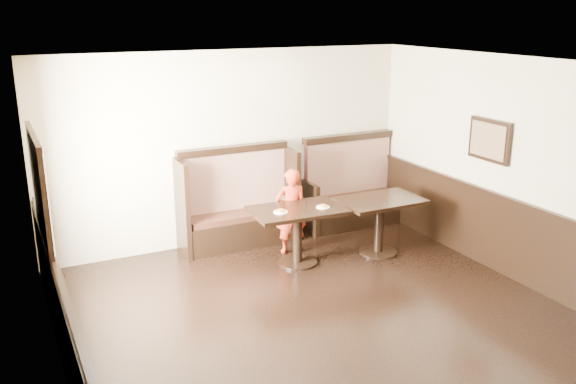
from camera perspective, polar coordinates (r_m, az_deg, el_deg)
ground at (r=6.46m, az=6.59°, el=-14.44°), size 7.00×7.00×0.00m
room_shell at (r=6.22m, az=3.04°, el=-8.65°), size 7.00×7.00×7.00m
booth_main at (r=8.93m, az=-4.75°, el=-1.63°), size 1.75×0.72×1.45m
booth_neighbor at (r=9.79m, az=5.92°, el=-0.29°), size 1.65×0.72×1.45m
table_main at (r=8.16m, az=0.90°, el=-2.78°), size 1.28×0.84×0.79m
table_neighbor at (r=8.61m, az=8.57°, el=-1.94°), size 1.16×0.76×0.80m
child at (r=8.55m, az=0.27°, el=-1.80°), size 0.49×0.37×1.23m
pizza_plate_left at (r=7.94m, az=-0.70°, el=-1.83°), size 0.19×0.19×0.04m
pizza_plate_right at (r=8.16m, az=3.28°, el=-1.36°), size 0.18×0.18×0.03m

